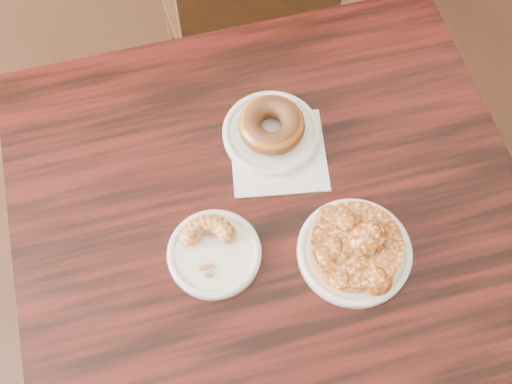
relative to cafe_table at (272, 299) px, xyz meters
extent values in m
plane|color=black|center=(0.25, 0.24, -0.38)|extent=(5.00, 5.00, 0.00)
cube|color=black|center=(0.00, 0.00, 0.00)|extent=(0.81, 0.81, 0.75)
cube|color=white|center=(0.03, 0.13, 0.38)|extent=(0.17, 0.17, 0.00)
cylinder|color=white|center=(0.03, 0.16, 0.38)|extent=(0.16, 0.16, 0.01)
cylinder|color=white|center=(-0.10, -0.02, 0.38)|extent=(0.14, 0.14, 0.01)
cylinder|color=white|center=(0.10, -0.07, 0.38)|extent=(0.17, 0.17, 0.01)
torus|color=#924615|center=(0.03, 0.16, 0.41)|extent=(0.11, 0.11, 0.04)
camera|label=1|loc=(-0.13, -0.36, 1.29)|focal=45.00mm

